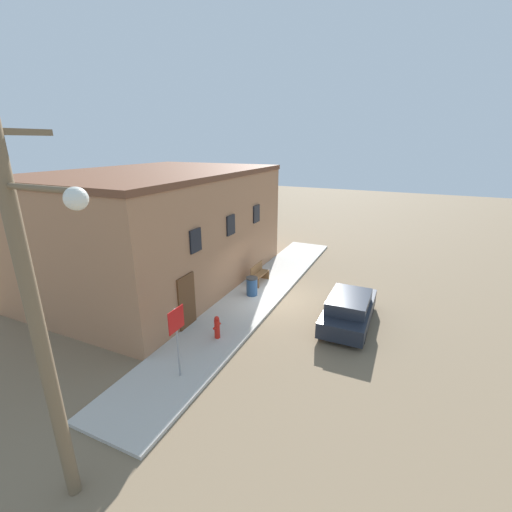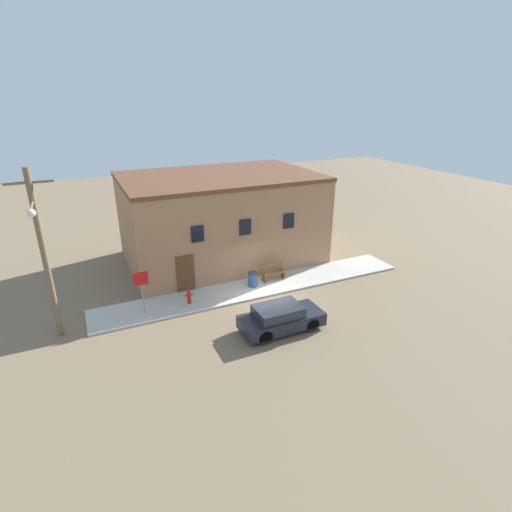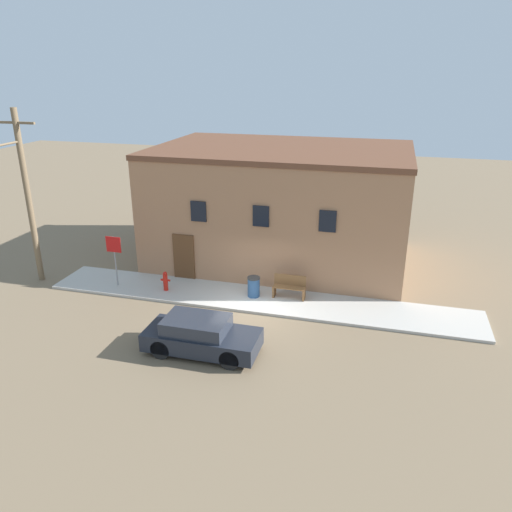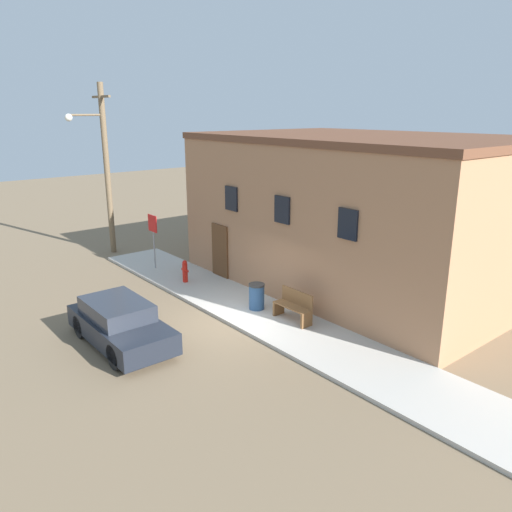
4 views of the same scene
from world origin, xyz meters
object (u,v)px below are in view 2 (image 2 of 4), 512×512
object	(u,v)px
stop_sign	(142,284)
utility_pole	(43,252)
fire_hydrant	(189,296)
trash_bin	(253,279)
parked_car	(281,318)
bench	(273,272)

from	to	relation	value
stop_sign	utility_pole	xyz separation A→B (m)	(-3.85, -0.24, 2.41)
fire_hydrant	utility_pole	bearing A→B (deg)	-177.22
stop_sign	trash_bin	xyz separation A→B (m)	(6.15, 0.47, -1.16)
parked_car	bench	bearing A→B (deg)	66.48
parked_car	utility_pole	bearing A→B (deg)	157.84
parked_car	trash_bin	bearing A→B (deg)	82.09
utility_pole	bench	bearing A→B (deg)	5.00
bench	utility_pole	bearing A→B (deg)	-175.00
stop_sign	parked_car	bearing A→B (deg)	-36.28
stop_sign	utility_pole	distance (m)	4.54
fire_hydrant	bench	distance (m)	5.36
fire_hydrant	stop_sign	xyz separation A→B (m)	(-2.31, -0.06, 1.16)
utility_pole	trash_bin	bearing A→B (deg)	4.05
stop_sign	trash_bin	distance (m)	6.28
stop_sign	bench	bearing A→B (deg)	5.72
fire_hydrant	parked_car	bearing A→B (deg)	-51.98
stop_sign	parked_car	world-z (taller)	stop_sign
fire_hydrant	bench	size ratio (longest dim) A/B	0.64
bench	trash_bin	distance (m)	1.50
stop_sign	parked_car	xyz separation A→B (m)	(5.53, -4.06, -1.08)
fire_hydrant	utility_pole	world-z (taller)	utility_pole
fire_hydrant	stop_sign	size ratio (longest dim) A/B	0.38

